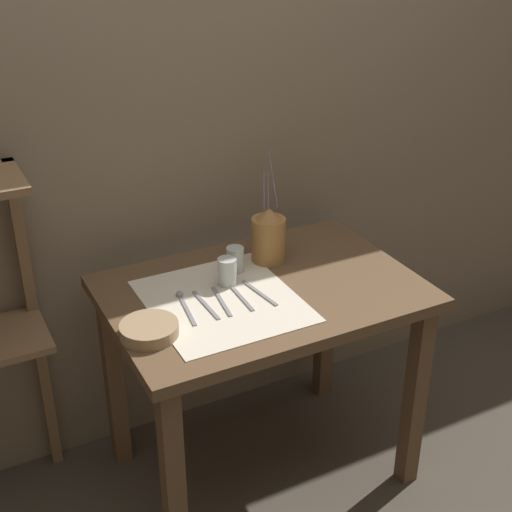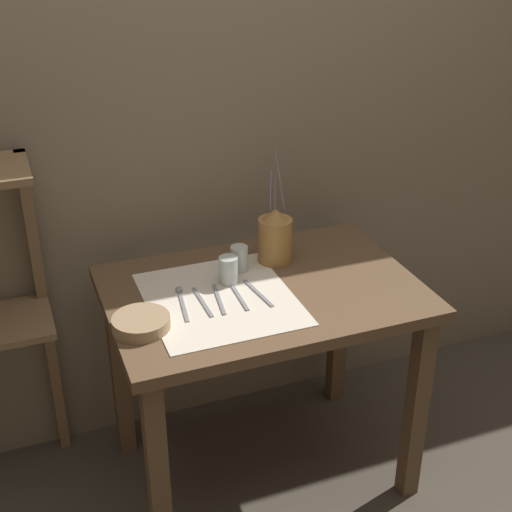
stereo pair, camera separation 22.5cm
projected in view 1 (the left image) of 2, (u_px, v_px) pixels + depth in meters
ground_plane at (261, 466)px, 2.68m from camera, size 12.00×12.00×0.00m
stone_wall_back at (202, 124)px, 2.49m from camera, size 7.00×0.06×2.40m
wooden_table at (262, 320)px, 2.38m from camera, size 1.01×0.70×0.78m
linen_cloth at (222, 301)px, 2.24m from camera, size 0.46×0.51×0.00m
pitcher_with_flowers at (269, 237)px, 2.45m from camera, size 0.12×0.12×0.40m
wooden_bowl at (149, 330)px, 2.06m from camera, size 0.17×0.17×0.04m
glass_tumbler_near at (227, 271)px, 2.31m from camera, size 0.06×0.06×0.09m
glass_tumbler_far at (235, 259)px, 2.40m from camera, size 0.06×0.06×0.09m
spoon_outer at (182, 300)px, 2.23m from camera, size 0.04×0.20×0.02m
knife_center at (206, 305)px, 2.21m from camera, size 0.01×0.19×0.00m
fork_outer at (222, 301)px, 2.23m from camera, size 0.04×0.19×0.00m
spoon_inner at (233, 288)px, 2.30m from camera, size 0.02×0.20×0.02m
fork_inner at (259, 293)px, 2.28m from camera, size 0.04×0.19×0.00m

